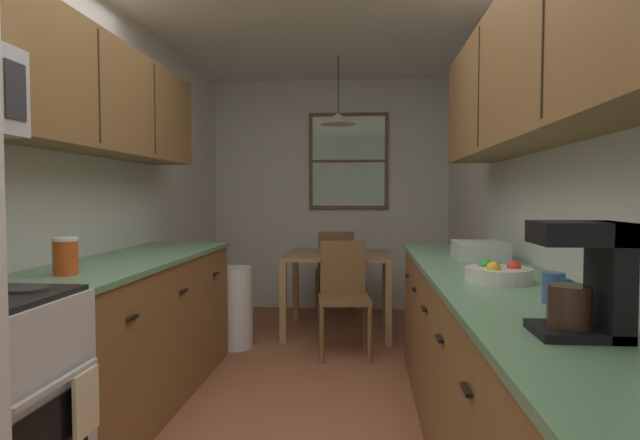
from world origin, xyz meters
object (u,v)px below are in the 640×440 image
Objects in this scene: coffee_maker at (589,276)px; fruit_bowl at (498,273)px; mug_by_coffeemaker at (554,288)px; dining_table at (338,265)px; dining_chair_far at (335,269)px; table_serving_bowl at (349,251)px; dish_rack at (480,250)px; storage_canister at (65,256)px; dining_chair_near at (344,291)px; trash_bin at (234,307)px.

coffee_maker is 1.08× the size of fruit_bowl.
coffee_maker is at bearing -98.33° from mug_by_coffeemaker.
coffee_maker is at bearing -76.20° from dining_table.
table_serving_bowl is at bearing -76.65° from dining_chair_far.
storage_canister is at bearing -158.95° from dish_rack.
table_serving_bowl is at bearing 87.27° from dining_chair_near.
mug_by_coffeemaker is at bearing -54.13° from trash_bin.
dish_rack is (0.02, 1.26, -0.00)m from mug_by_coffeemaker.
mug_by_coffeemaker is 0.33× the size of dish_rack.
coffee_maker is at bearing -77.46° from dining_chair_far.
dining_table is 5.44× the size of table_serving_bowl.
dining_table is at bearing 33.26° from trash_bin.
dining_chair_far reaches higher than table_serving_bowl.
dining_chair_far is 3.31m from fruit_bowl.
dining_table is 2.81× the size of dish_rack.
dining_chair_near is 3.22× the size of fruit_bowl.
dining_chair_near is at bearing -5.40° from trash_bin.
dining_chair_near is at bearing -83.67° from dining_chair_far.
dining_table is 1.05m from trash_bin.
dish_rack is at bearing 21.05° from storage_canister.
coffee_maker is (0.90, -4.03, 0.56)m from dining_chair_far.
storage_canister is at bearing -123.36° from dining_chair_near.
dining_chair_far is 5.12× the size of table_serving_bowl.
storage_canister is (-1.08, -3.13, 0.49)m from dining_chair_far.
dish_rack is at bearing -33.18° from trash_bin.
mug_by_coffeemaker is at bearing -74.67° from table_serving_bowl.
dining_chair_far is 2.98× the size of coffee_maker.
storage_canister reaches higher than dining_chair_far.
dining_chair_far is 3.75m from mug_by_coffeemaker.
dish_rack is (2.06, 0.79, -0.04)m from storage_canister.
mug_by_coffeemaker is 3.00m from table_serving_bowl.
dining_chair_far is at bearing 105.61° from fruit_bowl.
fruit_bowl is at bearing 90.93° from coffee_maker.
trash_bin is at bearing -153.13° from table_serving_bowl.
mug_by_coffeemaker is (0.82, -2.32, 0.45)m from dining_chair_near.
dining_table is at bearing 118.28° from dish_rack.
dining_table is at bearing 106.86° from mug_by_coffeemaker.
trash_bin is 3.37m from coffee_maker.
dining_chair_far is 2.58m from dish_rack.
coffee_maker reaches higher than dining_table.
trash_bin is at bearing 81.22° from storage_canister.
table_serving_bowl is (1.25, 2.42, -0.22)m from storage_canister.
mug_by_coffeemaker is 0.64× the size of table_serving_bowl.
dining_chair_far is at bearing 104.94° from mug_by_coffeemaker.
coffee_maker is at bearing -24.42° from storage_canister.
dining_chair_near is 0.63m from table_serving_bowl.
table_serving_bowl is at bearing 62.74° from storage_canister.
dining_table is 2.77m from storage_canister.
mug_by_coffeemaker is at bearing -79.96° from fruit_bowl.
table_serving_bowl is at bearing 116.42° from dish_rack.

